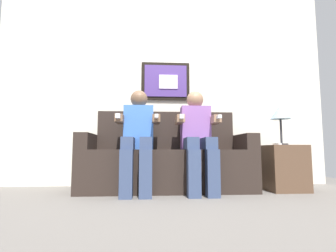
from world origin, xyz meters
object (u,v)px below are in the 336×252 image
at_px(side_table_right, 284,168).
at_px(person_on_right, 197,135).
at_px(table_lamp, 280,114).
at_px(spare_remote_on_table, 277,144).
at_px(couch, 167,162).
at_px(person_on_left, 138,135).

bearing_deg(side_table_right, person_on_right, -176.39).
relative_size(table_lamp, spare_remote_on_table, 3.54).
distance_m(couch, person_on_right, 0.46).
bearing_deg(spare_remote_on_table, person_on_right, -179.38).
distance_m(person_on_left, spare_remote_on_table, 1.52).
bearing_deg(couch, side_table_right, -4.69).
bearing_deg(person_on_left, couch, 27.84).
xyz_separation_m(couch, side_table_right, (1.29, -0.11, -0.06)).
bearing_deg(person_on_left, side_table_right, 2.19).
bearing_deg(person_on_right, person_on_left, 180.00).
xyz_separation_m(couch, person_on_left, (-0.32, -0.17, 0.29)).
xyz_separation_m(side_table_right, spare_remote_on_table, (-0.09, -0.05, 0.26)).
xyz_separation_m(person_on_right, side_table_right, (0.97, 0.06, -0.36)).
xyz_separation_m(person_on_left, spare_remote_on_table, (1.52, 0.01, -0.10)).
height_order(person_on_left, side_table_right, person_on_left).
bearing_deg(side_table_right, spare_remote_on_table, -149.97).
height_order(table_lamp, spare_remote_on_table, table_lamp).
height_order(person_on_right, side_table_right, person_on_right).
relative_size(person_on_right, spare_remote_on_table, 8.54).
distance_m(person_on_right, table_lamp, 1.02).
height_order(couch, spare_remote_on_table, couch).
bearing_deg(person_on_left, table_lamp, 3.63).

